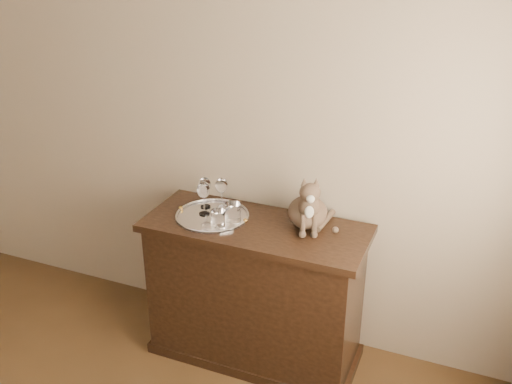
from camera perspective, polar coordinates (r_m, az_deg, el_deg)
wall_back at (r=3.34m, az=-7.66°, el=8.53°), size 4.00×0.10×2.70m
sideboard at (r=3.23m, az=-0.07°, el=-9.99°), size 1.20×0.50×0.85m
tray at (r=3.10m, az=-4.38°, el=-2.46°), size 0.40×0.40×0.01m
wine_glass_a at (r=3.16m, az=-5.12°, el=-0.04°), size 0.07×0.07×0.18m
wine_glass_b at (r=3.14m, az=-3.45°, el=-0.14°), size 0.07×0.07×0.18m
wine_glass_d at (r=3.08m, az=-5.25°, el=-0.64°), size 0.07×0.07×0.19m
tumbler_a at (r=2.98m, az=-3.79°, el=-2.60°), size 0.08×0.08×0.09m
tumbler_c at (r=3.03m, az=-2.32°, el=-2.01°), size 0.09×0.09×0.10m
cat at (r=2.95m, az=5.23°, el=-0.63°), size 0.40×0.39×0.32m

